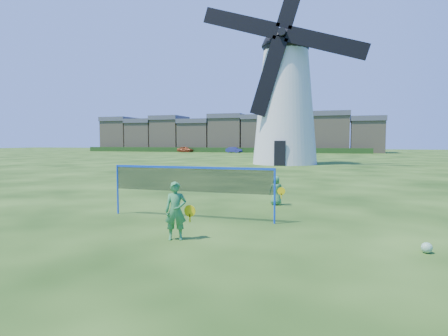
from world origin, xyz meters
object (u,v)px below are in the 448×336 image
car_left (185,149)px  car_right (234,150)px  play_ball (427,248)px  windmill (285,97)px  player_girl (176,211)px  player_boy (276,190)px  badminton_net (191,180)px

car_left → car_right: (11.14, -1.14, -0.03)m
play_ball → windmill: bearing=103.6°
player_girl → car_left: 72.80m
windmill → play_ball: 31.61m
player_girl → windmill: bearing=73.2°
windmill → player_girl: size_ratio=14.88×
player_boy → car_left: size_ratio=0.30×
windmill → badminton_net: bearing=-87.3°
play_ball → car_right: 69.15m
badminton_net → player_girl: 2.53m
windmill → player_girl: 31.25m
badminton_net → player_girl: size_ratio=3.73×
windmill → player_boy: bearing=-82.4°
player_boy → car_right: car_right is taller
badminton_net → car_right: (-16.66, 63.49, -0.57)m
player_girl → car_right: bearing=84.3°
windmill → car_left: bearing=126.0°
windmill → badminton_net: size_ratio=4.00×
windmill → car_right: 38.99m
player_girl → play_ball: 5.42m
badminton_net → player_girl: badminton_net is taller
windmill → player_girl: (1.93, -30.59, -6.08)m
player_boy → car_left: (-29.81, 61.49, 0.08)m
play_ball → car_left: 74.56m
car_left → car_right: 11.19m
player_boy → car_right: size_ratio=0.30×
player_girl → player_boy: size_ratio=1.29×
play_ball → car_left: size_ratio=0.06×
player_boy → windmill: bearing=-87.8°
player_girl → player_boy: player_girl is taller
car_left → car_right: size_ratio=1.02×
windmill → player_boy: (3.35, -25.05, -6.23)m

